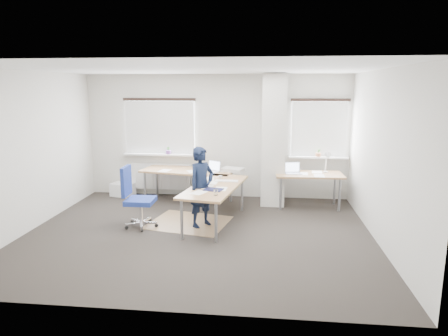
# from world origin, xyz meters

# --- Properties ---
(ground) EXTENTS (6.00, 6.00, 0.00)m
(ground) POSITION_xyz_m (0.00, 0.00, 0.00)
(ground) COLOR black
(ground) RESTS_ON ground
(room_shell) EXTENTS (6.04, 5.04, 2.82)m
(room_shell) POSITION_xyz_m (0.18, 0.45, 1.75)
(room_shell) COLOR beige
(room_shell) RESTS_ON ground
(floor_mat) EXTENTS (1.62, 1.46, 0.01)m
(floor_mat) POSITION_xyz_m (-0.27, 0.53, 0.00)
(floor_mat) COLOR #987853
(floor_mat) RESTS_ON ground
(white_crate) EXTENTS (0.57, 0.46, 0.30)m
(white_crate) POSITION_xyz_m (-2.19, 2.25, 0.15)
(white_crate) COLOR white
(white_crate) RESTS_ON ground
(desk_main) EXTENTS (2.40, 2.98, 0.96)m
(desk_main) POSITION_xyz_m (-0.11, 1.23, 0.69)
(desk_main) COLOR olive
(desk_main) RESTS_ON ground
(desk_side) EXTENTS (1.43, 0.75, 1.22)m
(desk_side) POSITION_xyz_m (2.06, 1.80, 0.69)
(desk_side) COLOR olive
(desk_side) RESTS_ON ground
(task_chair) EXTENTS (0.61, 0.60, 1.13)m
(task_chair) POSITION_xyz_m (-1.13, 0.21, 0.31)
(task_chair) COLOR navy
(task_chair) RESTS_ON ground
(person) EXTENTS (0.61, 0.64, 1.47)m
(person) POSITION_xyz_m (0.00, 0.39, 0.74)
(person) COLOR black
(person) RESTS_ON ground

